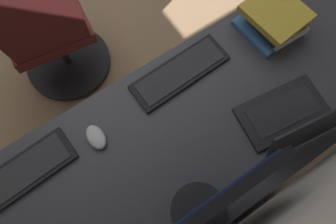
% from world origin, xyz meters
% --- Properties ---
extents(desk, '(2.00, 0.69, 0.73)m').
position_xyz_m(desk, '(0.38, 1.66, 0.66)').
color(desk, '#38383D').
rests_on(desk, ground).
extents(drawer_pedestal, '(0.40, 0.51, 0.69)m').
position_xyz_m(drawer_pedestal, '(0.32, 1.69, 0.35)').
color(drawer_pedestal, '#38383D').
rests_on(drawer_pedestal, ground).
extents(monitor_primary, '(0.48, 0.20, 0.39)m').
position_xyz_m(monitor_primary, '(0.45, 1.91, 0.96)').
color(monitor_primary, black).
rests_on(monitor_primary, desk).
extents(laptop_left, '(0.38, 0.29, 0.19)m').
position_xyz_m(laptop_left, '(-0.03, 1.84, 0.78)').
color(laptop_left, black).
rests_on(laptop_left, desk).
extents(keyboard_main, '(0.42, 0.15, 0.02)m').
position_xyz_m(keyboard_main, '(0.20, 1.43, 0.74)').
color(keyboard_main, black).
rests_on(keyboard_main, desk).
extents(keyboard_spare, '(0.43, 0.16, 0.02)m').
position_xyz_m(keyboard_spare, '(0.92, 1.45, 0.74)').
color(keyboard_spare, black).
rests_on(keyboard_spare, desk).
extents(mouse_main, '(0.06, 0.10, 0.03)m').
position_xyz_m(mouse_main, '(0.62, 1.48, 0.75)').
color(mouse_main, silver).
rests_on(mouse_main, desk).
extents(book_stack_near, '(0.24, 0.25, 0.12)m').
position_xyz_m(book_stack_near, '(-0.25, 1.46, 0.79)').
color(book_stack_near, '#38669E').
rests_on(book_stack_near, desk).
extents(office_chair, '(0.56, 0.58, 0.97)m').
position_xyz_m(office_chair, '(0.56, 0.73, 0.46)').
color(office_chair, maroon).
rests_on(office_chair, ground).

